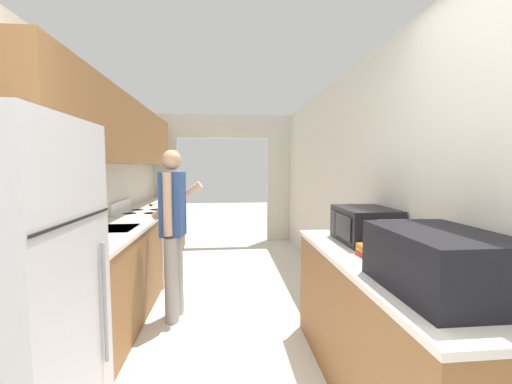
# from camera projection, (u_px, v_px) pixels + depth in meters

# --- Properties ---
(wall_left) EXTENTS (0.38, 7.78, 2.50)m
(wall_left) POSITION_uv_depth(u_px,v_px,m) (98.00, 161.00, 3.26)
(wall_left) COLOR silver
(wall_left) RESTS_ON ground_plane
(wall_right) EXTENTS (0.06, 7.78, 2.50)m
(wall_right) POSITION_uv_depth(u_px,v_px,m) (361.00, 192.00, 3.05)
(wall_right) COLOR silver
(wall_right) RESTS_ON ground_plane
(wall_far_with_doorway) EXTENTS (3.07, 0.06, 2.50)m
(wall_far_with_doorway) POSITION_uv_depth(u_px,v_px,m) (223.00, 169.00, 6.19)
(wall_far_with_doorway) COLOR silver
(wall_far_with_doorway) RESTS_ON ground_plane
(counter_left) EXTENTS (0.62, 4.11, 0.91)m
(counter_left) POSITION_uv_depth(u_px,v_px,m) (139.00, 250.00, 3.90)
(counter_left) COLOR brown
(counter_left) RESTS_ON ground_plane
(counter_right) EXTENTS (0.62, 1.91, 0.91)m
(counter_right) POSITION_uv_depth(u_px,v_px,m) (382.00, 330.00, 2.00)
(counter_right) COLOR brown
(counter_right) RESTS_ON ground_plane
(refrigerator) EXTENTS (0.70, 0.78, 1.73)m
(refrigerator) POSITION_uv_depth(u_px,v_px,m) (6.00, 300.00, 1.48)
(refrigerator) COLOR #B7B7BC
(refrigerator) RESTS_ON ground_plane
(range_oven) EXTENTS (0.66, 0.72, 1.05)m
(range_oven) POSITION_uv_depth(u_px,v_px,m) (144.00, 245.00, 4.12)
(range_oven) COLOR white
(range_oven) RESTS_ON ground_plane
(person) EXTENTS (0.53, 0.41, 1.65)m
(person) POSITION_uv_depth(u_px,v_px,m) (173.00, 229.00, 3.04)
(person) COLOR #9E9E9E
(person) RESTS_ON ground_plane
(suitcase) EXTENTS (0.46, 0.66, 0.29)m
(suitcase) POSITION_uv_depth(u_px,v_px,m) (439.00, 261.00, 1.46)
(suitcase) COLOR black
(suitcase) RESTS_ON counter_right
(microwave) EXTENTS (0.39, 0.50, 0.27)m
(microwave) POSITION_uv_depth(u_px,v_px,m) (365.00, 225.00, 2.43)
(microwave) COLOR black
(microwave) RESTS_ON counter_right
(book_stack) EXTENTS (0.25, 0.31, 0.07)m
(book_stack) POSITION_uv_depth(u_px,v_px,m) (381.00, 253.00, 1.98)
(book_stack) COLOR red
(book_stack) RESTS_ON counter_right
(knife) EXTENTS (0.11, 0.31, 0.02)m
(knife) POSITION_uv_depth(u_px,v_px,m) (152.00, 205.00, 4.72)
(knife) COLOR #B7B7BC
(knife) RESTS_ON counter_left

